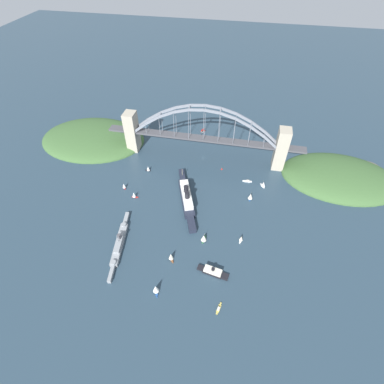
% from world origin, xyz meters
% --- Properties ---
extents(ground_plane, '(1400.00, 1400.00, 0.00)m').
position_xyz_m(ground_plane, '(0.00, 0.00, 0.00)').
color(ground_plane, '#283D4C').
extents(harbor_arch_bridge, '(266.57, 18.93, 78.38)m').
position_xyz_m(harbor_arch_bridge, '(0.00, -0.00, 31.53)').
color(harbor_arch_bridge, '#ADA38E').
rests_on(harbor_arch_bridge, ground).
extents(headland_west_shore, '(147.97, 100.86, 29.74)m').
position_xyz_m(headland_west_shore, '(-183.63, 6.39, 0.00)').
color(headland_west_shore, '#3D6033').
rests_on(headland_west_shore, ground).
extents(headland_east_shore, '(158.02, 117.42, 27.06)m').
position_xyz_m(headland_east_shore, '(170.18, -11.88, 0.00)').
color(headland_east_shore, '#3D6033').
rests_on(headland_east_shore, ground).
extents(ocean_liner, '(42.26, 99.04, 20.05)m').
position_xyz_m(ocean_liner, '(5.46, 86.18, 5.64)').
color(ocean_liner, '#1E2333').
rests_on(ocean_liner, ground).
extents(naval_cruiser, '(16.99, 85.29, 16.90)m').
position_xyz_m(naval_cruiser, '(60.24, 164.04, 2.97)').
color(naval_cruiser, gray).
rests_on(naval_cruiser, ground).
extents(harbor_ferry_steamer, '(32.02, 11.87, 7.82)m').
position_xyz_m(harbor_ferry_steamer, '(-40.48, 176.65, 2.39)').
color(harbor_ferry_steamer, black).
rests_on(harbor_ferry_steamer, ground).
extents(seaplane_taxiing_near_bridge, '(7.50, 10.17, 5.12)m').
position_xyz_m(seaplane_taxiing_near_bridge, '(11.66, -63.99, 2.14)').
color(seaplane_taxiing_near_bridge, '#B7B7B2').
rests_on(seaplane_taxiing_near_bridge, ground).
extents(small_boat_0, '(8.06, 4.80, 9.22)m').
position_xyz_m(small_boat_0, '(68.78, 94.66, 4.28)').
color(small_boat_0, '#B2231E').
rests_on(small_boat_0, ground).
extents(small_boat_1, '(6.73, 10.88, 10.52)m').
position_xyz_m(small_boat_1, '(-25.15, 141.04, 4.86)').
color(small_boat_1, '#2D6B3D').
rests_on(small_boat_1, ground).
extents(small_boat_2, '(7.58, 4.48, 8.45)m').
position_xyz_m(small_boat_2, '(67.07, 43.81, 4.00)').
color(small_boat_2, black).
rests_on(small_boat_2, ground).
extents(small_boat_3, '(6.19, 10.12, 10.30)m').
position_xyz_m(small_boat_3, '(-69.85, 69.47, 4.74)').
color(small_boat_3, '#234C8C').
rests_on(small_boat_3, ground).
extents(small_boat_4, '(4.02, 11.50, 2.05)m').
position_xyz_m(small_boat_4, '(-50.74, 210.58, 0.72)').
color(small_boat_4, gold).
rests_on(small_boat_4, ground).
extents(small_boat_5, '(6.76, 8.00, 10.28)m').
position_xyz_m(small_boat_5, '(2.97, 169.95, 4.76)').
color(small_boat_5, brown).
rests_on(small_boat_5, ground).
extents(small_boat_6, '(12.04, 3.14, 2.62)m').
position_xyz_m(small_boat_6, '(-64.62, 38.77, 0.94)').
color(small_boat_6, silver).
rests_on(small_boat_6, ground).
extents(small_boat_7, '(6.31, 6.72, 9.05)m').
position_xyz_m(small_boat_7, '(86.50, 81.92, 4.24)').
color(small_boat_7, '#B2231E').
rests_on(small_boat_7, ground).
extents(small_boat_8, '(6.98, 8.59, 9.07)m').
position_xyz_m(small_boat_8, '(-84.59, 44.06, 4.17)').
color(small_boat_8, silver).
rests_on(small_boat_8, ground).
extents(small_boat_9, '(7.38, 9.82, 11.52)m').
position_xyz_m(small_boat_9, '(7.94, 206.02, 5.36)').
color(small_boat_9, '#234C8C').
rests_on(small_boat_9, ground).
extents(small_boat_10, '(4.66, 7.35, 8.29)m').
position_xyz_m(small_boat_10, '(-63.82, 133.25, 3.84)').
color(small_boat_10, silver).
rests_on(small_boat_10, ground).
extents(channel_marker_buoy, '(2.20, 2.20, 2.75)m').
position_xyz_m(channel_marker_buoy, '(-29.32, 20.96, 1.12)').
color(channel_marker_buoy, red).
rests_on(channel_marker_buoy, ground).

